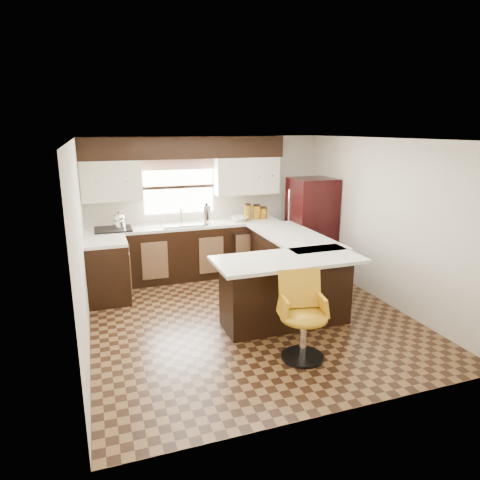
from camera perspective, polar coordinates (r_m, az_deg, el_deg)
name	(u,v)px	position (r m, az deg, el deg)	size (l,w,h in m)	color
floor	(249,317)	(6.02, 1.26, -10.18)	(4.40, 4.40, 0.00)	#49301A
ceiling	(250,139)	(5.47, 1.41, 13.30)	(4.40, 4.40, 0.00)	silver
wall_back	(207,205)	(7.68, -4.42, 4.65)	(4.40, 4.40, 0.00)	beige
wall_front	(341,291)	(3.73, 13.27, -6.61)	(4.40, 4.40, 0.00)	beige
wall_left	(80,247)	(5.29, -20.51, -0.84)	(4.40, 4.40, 0.00)	beige
wall_right	(384,222)	(6.64, 18.59, 2.34)	(4.40, 4.40, 0.00)	beige
base_cab_back	(187,252)	(7.46, -7.06, -1.62)	(3.30, 0.60, 0.90)	black
base_cab_left	(108,272)	(6.70, -17.23, -4.10)	(0.60, 0.70, 0.90)	black
counter_back	(186,226)	(7.35, -7.17, 1.92)	(3.30, 0.60, 0.04)	silver
counter_left	(105,242)	(6.57, -17.54, -0.19)	(0.60, 0.70, 0.04)	silver
soffit	(185,148)	(7.31, -7.32, 12.12)	(3.40, 0.35, 0.36)	black
upper_cab_left	(111,181)	(7.19, -16.82, 7.59)	(0.94, 0.35, 0.64)	beige
upper_cab_right	(246,176)	(7.64, 0.83, 8.58)	(1.14, 0.35, 0.64)	beige
window_pane	(179,187)	(7.50, -8.16, 7.01)	(1.20, 0.02, 0.90)	white
valance	(178,164)	(7.42, -8.21, 9.96)	(1.30, 0.06, 0.18)	#D19B93
sink	(184,224)	(7.31, -7.53, 2.14)	(0.75, 0.45, 0.03)	#B2B2B7
dishwasher	(247,252)	(7.47, 0.93, -1.66)	(0.58, 0.03, 0.78)	black
cooktop	(113,229)	(7.18, -16.55, 1.39)	(0.58, 0.50, 0.03)	black
peninsula_long	(290,266)	(6.72, 6.64, -3.45)	(0.60, 1.95, 0.90)	black
peninsula_return	(286,292)	(5.68, 6.10, -6.89)	(1.65, 0.60, 0.90)	black
counter_pen_long	(294,236)	(6.62, 7.15, 0.49)	(0.84, 1.95, 0.04)	silver
counter_pen_return	(288,260)	(5.44, 6.45, -2.61)	(1.89, 0.84, 0.04)	silver
refrigerator	(311,226)	(7.71, 9.47, 1.86)	(0.73, 0.70, 1.69)	black
bar_chair	(304,318)	(4.86, 8.52, -10.24)	(0.53, 0.53, 0.99)	#C99117
kettle	(119,220)	(7.15, -15.85, 2.61)	(0.20, 0.20, 0.27)	silver
percolator	(207,214)	(7.39, -4.47, 3.47)	(0.14, 0.14, 0.31)	silver
mixing_bowl	(239,218)	(7.58, -0.18, 2.89)	(0.30, 0.30, 0.07)	white
canister_large	(248,212)	(7.64, 1.02, 3.69)	(0.13, 0.13, 0.26)	#8B5D10
canister_med	(257,213)	(7.70, 2.26, 3.68)	(0.14, 0.14, 0.24)	#8B5D10
canister_small	(263,213)	(7.75, 3.14, 3.56)	(0.14, 0.14, 0.19)	#8B5D10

